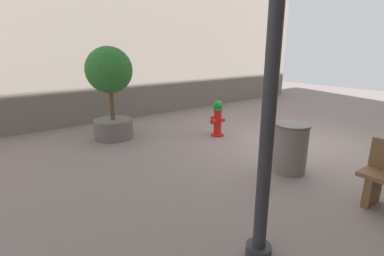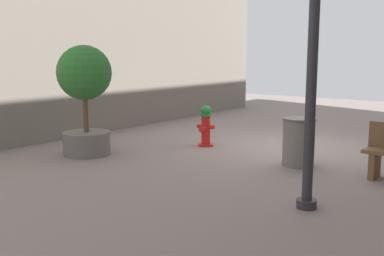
# 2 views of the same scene
# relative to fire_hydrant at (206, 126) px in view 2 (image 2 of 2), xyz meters

# --- Properties ---
(ground_plane) EXTENTS (23.40, 23.40, 0.00)m
(ground_plane) POSITION_rel_fire_hydrant_xyz_m (-1.77, -1.10, -0.47)
(ground_plane) COLOR gray
(fire_hydrant) EXTENTS (0.43, 0.41, 0.94)m
(fire_hydrant) POSITION_rel_fire_hydrant_xyz_m (0.00, 0.00, 0.00)
(fire_hydrant) COLOR red
(fire_hydrant) RESTS_ON ground_plane
(planter_tree) EXTENTS (1.12, 1.12, 2.27)m
(planter_tree) POSITION_rel_fire_hydrant_xyz_m (1.48, 2.22, 0.88)
(planter_tree) COLOR slate
(planter_tree) RESTS_ON ground_plane
(trash_bin) EXTENTS (0.62, 0.62, 0.91)m
(trash_bin) POSITION_rel_fire_hydrant_xyz_m (-2.47, 0.48, -0.02)
(trash_bin) COLOR slate
(trash_bin) RESTS_ON ground_plane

